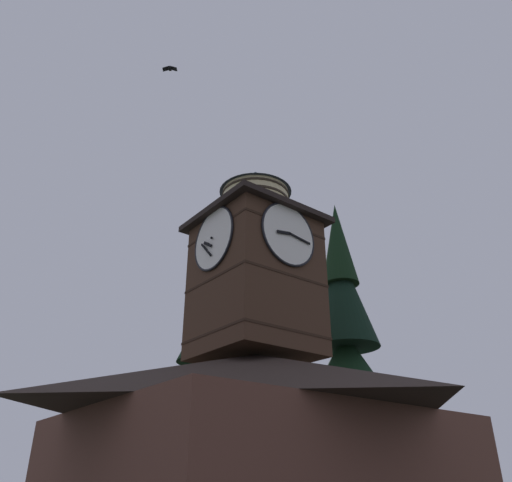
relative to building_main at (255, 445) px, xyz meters
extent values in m
pyramid|color=#2D231E|center=(0.00, 0.00, 1.99)|extent=(12.35, 11.51, 2.29)
cube|color=#422B1E|center=(-0.51, -0.64, 6.02)|extent=(4.19, 4.19, 5.77)
cube|color=black|center=(-0.51, -0.64, 3.83)|extent=(4.23, 4.23, 0.10)
cube|color=black|center=(-0.51, -0.64, 5.99)|extent=(4.23, 4.23, 0.10)
cube|color=black|center=(-0.51, -0.64, 8.16)|extent=(4.23, 4.23, 0.10)
cylinder|color=white|center=(-0.51, 1.48, 7.70)|extent=(2.65, 0.10, 2.65)
torus|color=black|center=(-0.51, 1.51, 7.70)|extent=(2.75, 0.10, 2.75)
cube|color=black|center=(-0.18, 1.58, 7.64)|extent=(0.67, 0.04, 0.23)
cube|color=black|center=(-1.05, 1.58, 7.63)|extent=(1.09, 0.04, 0.22)
sphere|color=black|center=(-0.51, 1.59, 7.70)|extent=(0.10, 0.10, 0.10)
cylinder|color=white|center=(1.62, -0.64, 7.70)|extent=(0.10, 2.65, 2.65)
torus|color=black|center=(1.64, -0.64, 7.70)|extent=(0.10, 2.75, 2.75)
cube|color=black|center=(1.72, -0.92, 7.52)|extent=(0.04, 0.62, 0.46)
cube|color=black|center=(1.72, -1.02, 7.31)|extent=(0.04, 0.81, 0.84)
sphere|color=black|center=(1.73, -0.64, 7.70)|extent=(0.10, 0.10, 0.10)
cube|color=black|center=(-0.51, -0.64, 9.03)|extent=(4.89, 4.89, 0.25)
cylinder|color=beige|center=(-0.51, -0.64, 9.91)|extent=(2.96, 2.96, 1.51)
cylinder|color=#2D2319|center=(-0.51, -0.64, 9.34)|extent=(3.02, 3.02, 0.10)
cylinder|color=#2D2319|center=(-0.51, -0.64, 9.72)|extent=(3.02, 3.02, 0.10)
cylinder|color=#2D2319|center=(-0.51, -0.64, 10.10)|extent=(3.02, 3.02, 0.10)
cylinder|color=#2D2319|center=(-0.51, -0.64, 10.48)|extent=(3.02, 3.02, 0.10)
cone|color=#2D3847|center=(-0.51, -0.64, 11.14)|extent=(3.26, 3.26, 0.95)
sphere|color=#424C5B|center=(-0.51, -0.64, 11.71)|extent=(0.16, 0.16, 0.16)
cone|color=black|center=(-1.18, -5.07, 0.32)|extent=(5.50, 5.50, 3.38)
cone|color=black|center=(-1.18, -5.07, 2.96)|extent=(4.25, 4.25, 3.42)
cone|color=black|center=(-1.18, -5.07, 5.51)|extent=(3.00, 3.00, 3.26)
cone|color=black|center=(-1.18, -5.07, 8.26)|extent=(1.75, 1.75, 3.52)
cone|color=black|center=(-8.33, -3.00, 0.33)|extent=(6.70, 6.70, 4.29)
cone|color=black|center=(-8.33, -3.00, 3.92)|extent=(5.15, 5.15, 4.39)
cone|color=black|center=(-8.33, -3.00, 8.12)|extent=(3.60, 3.60, 5.72)
cone|color=black|center=(-8.33, -3.00, 11.37)|extent=(2.05, 2.05, 5.14)
sphere|color=silver|center=(-19.96, -33.38, 10.66)|extent=(1.56, 1.56, 1.56)
ellipsoid|color=black|center=(4.52, -0.12, 14.71)|extent=(0.31, 0.33, 0.16)
cube|color=black|center=(4.64, -0.22, 14.71)|extent=(0.36, 0.35, 0.14)
cube|color=black|center=(4.40, -0.02, 14.71)|extent=(0.36, 0.35, 0.14)
camera|label=1|loc=(11.36, 14.69, -1.31)|focal=35.18mm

